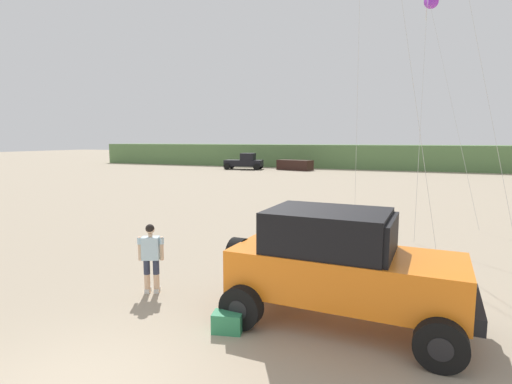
% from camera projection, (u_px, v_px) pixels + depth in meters
% --- Properties ---
extents(dune_ridge, '(90.00, 6.21, 2.95)m').
position_uv_depth(dune_ridge, '(419.00, 157.00, 49.09)').
color(dune_ridge, '#567A47').
rests_on(dune_ridge, ground_plane).
extents(jeep, '(4.90, 2.54, 2.26)m').
position_uv_depth(jeep, '(341.00, 264.00, 7.90)').
color(jeep, orange).
rests_on(jeep, ground_plane).
extents(person_watching, '(0.58, 0.42, 1.67)m').
position_uv_depth(person_watching, '(151.00, 254.00, 9.51)').
color(person_watching, '#DBB28E').
rests_on(person_watching, ground_plane).
extents(cooler_box, '(0.63, 0.47, 0.38)m').
position_uv_depth(cooler_box, '(228.00, 322.00, 7.63)').
color(cooler_box, '#2D7F51').
rests_on(cooler_box, ground_plane).
extents(distant_pickup, '(4.84, 3.04, 1.98)m').
position_uv_depth(distant_pickup, '(245.00, 162.00, 49.42)').
color(distant_pickup, black).
rests_on(distant_pickup, ground_plane).
extents(distant_sedan, '(4.50, 2.73, 1.20)m').
position_uv_depth(distant_sedan, '(295.00, 165.00, 48.22)').
color(distant_sedan, black).
rests_on(distant_sedan, ground_plane).
extents(kite_green_box, '(2.69, 5.76, 10.87)m').
position_uv_depth(kite_green_box, '(430.00, 4.00, 20.25)').
color(kite_green_box, purple).
rests_on(kite_green_box, ground_plane).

